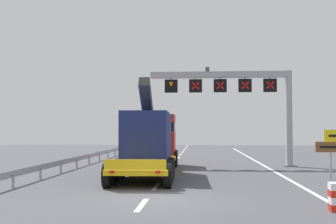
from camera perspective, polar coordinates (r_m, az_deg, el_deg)
ground at (r=15.96m, az=-1.59°, el=-11.71°), size 112.00×112.00×0.00m
lane_markings at (r=39.52m, az=1.38°, el=-6.12°), size 0.20×62.03×0.01m
edge_line_right at (r=28.16m, az=13.76°, el=-7.57°), size 0.20×63.00×0.01m
overhead_lane_gantry at (r=30.93m, az=9.35°, el=2.92°), size 10.30×0.90×7.08m
heavy_haul_truck_yellow at (r=26.38m, az=-2.18°, el=-3.68°), size 3.31×14.12×5.30m
tourist_info_sign_brown at (r=23.89m, az=20.92°, el=-4.84°), size 1.57×0.15×1.96m
guardrail_left at (r=31.34m, az=-11.35°, el=-6.04°), size 0.13×32.92×0.76m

